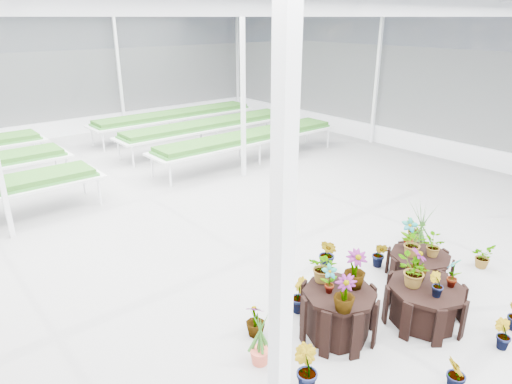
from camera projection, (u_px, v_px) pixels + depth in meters
ground_plane at (250, 266)px, 8.21m from camera, size 24.00×24.00×0.00m
greenhouse_shell at (250, 145)px, 7.40m from camera, size 18.00×24.00×4.50m
steel_frame at (250, 145)px, 7.40m from camera, size 18.00×24.00×4.50m
nursery_benches at (95, 156)px, 13.24m from camera, size 16.00×7.00×0.84m
plinth_tall at (338, 314)px, 6.32m from camera, size 1.36×1.36×0.71m
plinth_mid at (424, 304)px, 6.62m from camera, size 1.24×1.24×0.59m
plinth_low at (419, 267)px, 7.74m from camera, size 1.33×1.33×0.46m
nursery_plants at (384, 269)px, 7.05m from camera, size 5.09×3.23×1.32m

